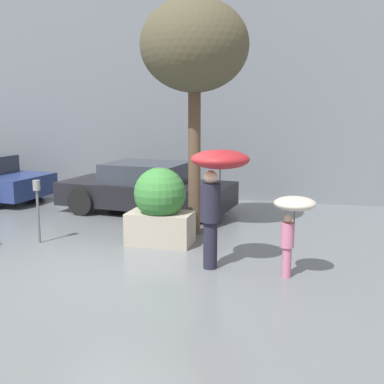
# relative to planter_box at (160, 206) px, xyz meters

# --- Properties ---
(ground_plane) EXTENTS (40.00, 40.00, 0.00)m
(ground_plane) POSITION_rel_planter_box_xyz_m (-0.12, -1.53, -0.76)
(ground_plane) COLOR slate
(building_facade) EXTENTS (18.00, 0.30, 6.00)m
(building_facade) POSITION_rel_planter_box_xyz_m (-0.12, 4.97, 2.24)
(building_facade) COLOR slate
(building_facade) RESTS_ON ground
(planter_box) EXTENTS (1.26, 1.01, 1.51)m
(planter_box) POSITION_rel_planter_box_xyz_m (0.00, 0.00, 0.00)
(planter_box) COLOR #9E9384
(planter_box) RESTS_ON ground
(person_adult) EXTENTS (0.95, 0.95, 1.98)m
(person_adult) POSITION_rel_planter_box_xyz_m (1.35, -1.14, 0.78)
(person_adult) COLOR #1E1E2D
(person_adult) RESTS_ON ground
(person_child) EXTENTS (0.65, 0.65, 1.30)m
(person_child) POSITION_rel_planter_box_xyz_m (2.58, -1.30, 0.28)
(person_child) COLOR #B76684
(person_child) RESTS_ON ground
(parked_car_near) EXTENTS (4.51, 2.44, 1.26)m
(parked_car_near) POSITION_rel_planter_box_xyz_m (-1.23, 2.69, -0.17)
(parked_car_near) COLOR black
(parked_car_near) RESTS_ON ground
(street_tree) EXTENTS (2.17, 2.17, 4.78)m
(street_tree) POSITION_rel_planter_box_xyz_m (0.46, 0.92, 3.04)
(street_tree) COLOR brown
(street_tree) RESTS_ON ground
(parking_meter) EXTENTS (0.14, 0.14, 1.25)m
(parking_meter) POSITION_rel_planter_box_xyz_m (-2.34, -0.52, 0.14)
(parking_meter) COLOR #595B60
(parking_meter) RESTS_ON ground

